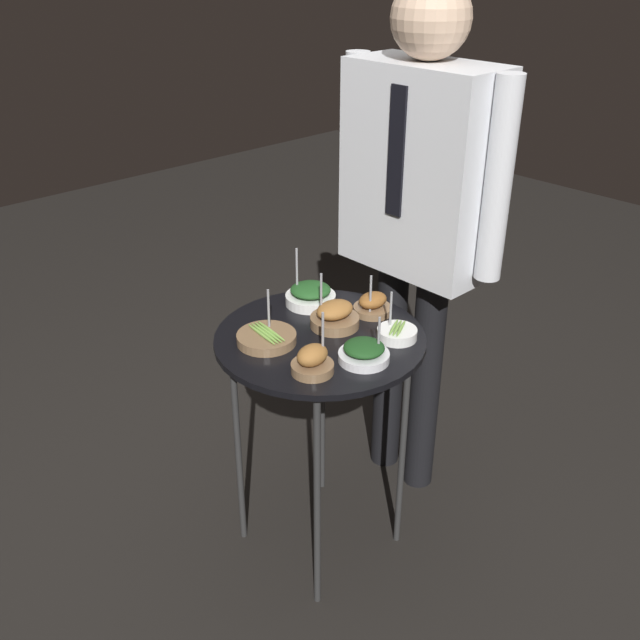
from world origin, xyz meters
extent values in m
plane|color=black|center=(0.00, 0.00, 0.00)|extent=(8.00, 8.00, 0.00)
cylinder|color=black|center=(0.00, 0.00, 0.76)|extent=(0.60, 0.60, 0.02)
cylinder|color=#2D2D2D|center=(0.18, -0.18, 0.38)|extent=(0.02, 0.02, 0.75)
cylinder|color=#2D2D2D|center=(-0.18, -0.18, 0.38)|extent=(0.02, 0.02, 0.75)
cylinder|color=#2D2D2D|center=(0.18, 0.18, 0.38)|extent=(0.02, 0.02, 0.75)
cylinder|color=#2D2D2D|center=(-0.18, 0.18, 0.38)|extent=(0.02, 0.02, 0.75)
cylinder|color=brown|center=(-0.01, 0.07, 0.78)|extent=(0.14, 0.14, 0.03)
ellipsoid|color=#93602D|center=(-0.01, 0.07, 0.82)|extent=(0.09, 0.12, 0.05)
cylinder|color=#939399|center=(-0.04, 0.04, 0.85)|extent=(0.01, 0.01, 0.16)
cylinder|color=brown|center=(0.12, -0.14, 0.78)|extent=(0.11, 0.11, 0.03)
ellipsoid|color=#93602D|center=(0.12, -0.14, 0.82)|extent=(0.08, 0.10, 0.05)
cylinder|color=#939399|center=(0.13, -0.11, 0.85)|extent=(0.01, 0.01, 0.16)
cylinder|color=white|center=(0.16, 0.15, 0.78)|extent=(0.11, 0.11, 0.03)
ellipsoid|color=#7AA847|center=(0.17, 0.15, 0.80)|extent=(0.05, 0.09, 0.01)
ellipsoid|color=#7AA847|center=(0.16, 0.15, 0.80)|extent=(0.05, 0.09, 0.01)
ellipsoid|color=#7AA847|center=(0.15, 0.14, 0.80)|extent=(0.05, 0.09, 0.01)
cylinder|color=#939399|center=(0.13, 0.15, 0.84)|extent=(0.01, 0.01, 0.13)
cylinder|color=brown|center=(-0.07, -0.13, 0.78)|extent=(0.17, 0.17, 0.03)
ellipsoid|color=#7AA847|center=(-0.07, -0.12, 0.80)|extent=(0.14, 0.03, 0.01)
ellipsoid|color=#7AA847|center=(-0.07, -0.13, 0.80)|extent=(0.14, 0.03, 0.01)
ellipsoid|color=#7AA847|center=(-0.07, -0.14, 0.80)|extent=(0.14, 0.03, 0.01)
ellipsoid|color=#7AA847|center=(-0.08, -0.15, 0.80)|extent=(0.14, 0.03, 0.01)
cylinder|color=#939399|center=(-0.10, -0.10, 0.84)|extent=(0.01, 0.01, 0.14)
cylinder|color=white|center=(-0.16, 0.12, 0.78)|extent=(0.15, 0.15, 0.03)
ellipsoid|color=#1E4C1E|center=(-0.16, 0.12, 0.82)|extent=(0.12, 0.12, 0.03)
cylinder|color=#939399|center=(-0.20, 0.09, 0.86)|extent=(0.01, 0.01, 0.18)
cylinder|color=silver|center=(0.18, -0.01, 0.78)|extent=(0.14, 0.14, 0.02)
ellipsoid|color=#194219|center=(0.18, -0.01, 0.81)|extent=(0.11, 0.11, 0.03)
cylinder|color=#939399|center=(0.20, 0.02, 0.83)|extent=(0.01, 0.01, 0.13)
cylinder|color=brown|center=(0.01, 0.21, 0.78)|extent=(0.11, 0.11, 0.02)
ellipsoid|color=brown|center=(0.01, 0.21, 0.81)|extent=(0.07, 0.09, 0.04)
cylinder|color=#939399|center=(0.02, 0.18, 0.84)|extent=(0.01, 0.01, 0.13)
cylinder|color=black|center=(-0.13, 0.46, 0.41)|extent=(0.10, 0.10, 0.83)
cylinder|color=black|center=(0.03, 0.46, 0.41)|extent=(0.10, 0.10, 0.83)
cube|color=silver|center=(-0.05, 0.46, 1.14)|extent=(0.47, 0.22, 0.62)
cube|color=black|center=(-0.05, 0.34, 1.21)|extent=(0.06, 0.01, 0.37)
cylinder|color=silver|center=(-0.32, 0.46, 1.16)|extent=(0.08, 0.08, 0.57)
cylinder|color=silver|center=(0.22, 0.46, 1.16)|extent=(0.08, 0.08, 0.57)
sphere|color=#D1AD8E|center=(-0.05, 0.46, 1.56)|extent=(0.22, 0.22, 0.22)
camera|label=1|loc=(1.27, -1.19, 1.76)|focal=40.00mm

